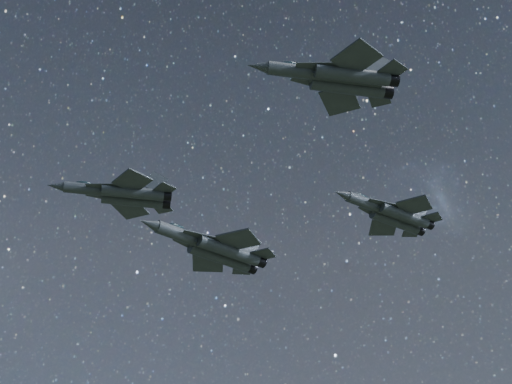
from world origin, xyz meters
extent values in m
cylinder|color=#2B3136|center=(-17.12, 3.97, 151.85)|extent=(6.74, 1.69, 1.41)
cone|color=#2B3136|center=(-21.45, 4.15, 151.85)|extent=(2.22, 1.36, 1.26)
ellipsoid|color=#1B2D31|center=(-18.20, 4.02, 152.53)|extent=(2.19, 1.04, 0.70)
cube|color=#2B3136|center=(-12.43, 3.77, 151.80)|extent=(7.46, 1.67, 1.17)
cylinder|color=#2B3136|center=(-12.11, 2.85, 151.40)|extent=(7.64, 1.73, 1.41)
cylinder|color=#2B3136|center=(-12.03, 4.66, 151.40)|extent=(7.64, 1.73, 1.41)
cylinder|color=black|center=(-7.96, 2.67, 151.40)|extent=(1.23, 1.35, 1.30)
cylinder|color=black|center=(-7.88, 4.48, 151.40)|extent=(1.23, 1.35, 1.30)
cube|color=#2B3136|center=(-15.55, 2.68, 151.74)|extent=(4.80, 2.06, 0.11)
cube|color=#2B3136|center=(-15.45, 5.12, 151.74)|extent=(4.79, 1.68, 0.11)
cube|color=#2B3136|center=(-12.38, 0.69, 151.58)|extent=(4.90, 5.07, 0.18)
cube|color=#2B3136|center=(-12.12, 6.83, 151.58)|extent=(5.03, 5.14, 0.18)
cube|color=#2B3136|center=(-8.37, 1.52, 151.58)|extent=(2.89, 2.96, 0.14)
cube|color=#2B3136|center=(-8.19, 5.67, 151.58)|extent=(2.96, 3.02, 0.14)
cube|color=#2B3136|center=(-9.50, 2.51, 153.11)|extent=(3.13, 0.53, 3.21)
cube|color=#2B3136|center=(-9.40, 4.77, 153.11)|extent=(3.14, 0.43, 3.21)
cylinder|color=#2B3136|center=(-4.41, 12.14, 151.69)|extent=(8.51, 4.93, 1.79)
cone|color=#2B3136|center=(-9.48, 10.01, 151.69)|extent=(3.16, 2.54, 1.60)
ellipsoid|color=#1B2D31|center=(-5.68, 11.61, 152.55)|extent=(2.98, 2.17, 0.88)
cube|color=#2B3136|center=(1.09, 14.45, 151.63)|extent=(9.33, 5.23, 1.49)
cylinder|color=#2B3136|center=(1.95, 13.57, 151.11)|extent=(9.57, 5.38, 1.79)
cylinder|color=#2B3136|center=(1.06, 15.69, 151.11)|extent=(9.57, 5.38, 1.79)
cylinder|color=black|center=(6.81, 15.62, 151.11)|extent=(2.01, 2.10, 1.65)
cylinder|color=black|center=(5.92, 17.73, 151.11)|extent=(2.01, 2.10, 1.65)
cube|color=#2B3136|center=(-1.91, 11.52, 151.55)|extent=(6.09, 2.45, 0.14)
cube|color=#2B3136|center=(-3.11, 14.37, 151.55)|extent=(5.65, 4.36, 0.14)
cube|color=#2B3136|center=(2.81, 10.95, 151.34)|extent=(6.54, 6.40, 0.23)
cube|color=#2B3136|center=(-0.21, 18.14, 151.34)|extent=(5.09, 5.56, 0.23)
cube|color=#2B3136|center=(6.97, 14.07, 151.34)|extent=(3.88, 3.83, 0.17)
cube|color=#2B3136|center=(4.93, 18.93, 151.34)|extent=(2.98, 3.17, 0.17)
cube|color=#2B3136|center=(5.13, 14.60, 153.29)|extent=(3.85, 1.41, 4.08)
cube|color=#2B3136|center=(4.02, 17.24, 153.29)|extent=(3.62, 2.00, 4.08)
cylinder|color=#2B3136|center=(2.44, -21.84, 151.36)|extent=(6.69, 1.70, 1.40)
cone|color=#2B3136|center=(-1.86, -21.64, 151.36)|extent=(2.21, 1.35, 1.26)
ellipsoid|color=#1B2D31|center=(1.36, -21.79, 152.03)|extent=(2.18, 1.04, 0.69)
cube|color=#2B3136|center=(7.10, -22.05, 151.31)|extent=(7.41, 1.68, 1.17)
cylinder|color=#2B3136|center=(7.41, -22.97, 150.91)|extent=(7.59, 1.74, 1.40)
cylinder|color=#2B3136|center=(7.50, -21.17, 150.91)|extent=(7.59, 1.74, 1.40)
cylinder|color=black|center=(11.53, -23.16, 150.91)|extent=(1.22, 1.34, 1.29)
cylinder|color=black|center=(11.62, -21.36, 150.91)|extent=(1.22, 1.34, 1.29)
cube|color=#2B3136|center=(3.99, -23.12, 151.25)|extent=(4.76, 2.06, 0.11)
cube|color=#2B3136|center=(4.11, -20.70, 151.25)|extent=(4.76, 1.65, 0.11)
cube|color=#2B3136|center=(7.14, -25.11, 151.09)|extent=(4.86, 5.03, 0.18)
cube|color=#2B3136|center=(7.42, -19.02, 151.09)|extent=(5.00, 5.11, 0.18)
cube|color=#2B3136|center=(11.12, -24.30, 151.09)|extent=(2.86, 2.94, 0.13)
cube|color=#2B3136|center=(11.31, -20.18, 151.09)|extent=(2.95, 3.00, 0.13)
cube|color=#2B3136|center=(10.00, -23.31, 152.61)|extent=(3.11, 0.54, 3.19)
cube|color=#2B3136|center=(10.10, -21.07, 152.61)|extent=(3.12, 0.43, 3.19)
cylinder|color=#2B3136|center=(17.57, -0.10, 152.10)|extent=(6.78, 3.48, 1.41)
cone|color=#2B3136|center=(13.47, -1.50, 152.10)|extent=(2.46, 1.89, 1.26)
ellipsoid|color=#1B2D31|center=(16.55, -0.45, 152.78)|extent=(2.34, 1.59, 0.70)
cube|color=#2B3136|center=(22.02, 1.41, 152.06)|extent=(7.44, 3.66, 1.17)
cylinder|color=#2B3136|center=(22.65, 0.67, 151.65)|extent=(7.63, 3.77, 1.41)
cylinder|color=#2B3136|center=(22.07, 2.38, 151.65)|extent=(7.63, 3.77, 1.41)
cylinder|color=black|center=(26.58, 2.00, 151.65)|extent=(1.53, 1.61, 1.30)
cylinder|color=black|center=(26.00, 3.71, 151.65)|extent=(1.53, 1.61, 1.30)
cube|color=#2B3136|center=(19.50, -0.74, 151.99)|extent=(4.78, 1.62, 0.11)
cube|color=#2B3136|center=(18.72, 1.57, 151.99)|extent=(4.57, 3.19, 0.11)
cube|color=#2B3136|center=(23.18, -1.44, 151.83)|extent=(5.18, 5.11, 0.18)
cube|color=#2B3136|center=(21.20, 4.37, 151.83)|extent=(4.23, 4.56, 0.18)
cube|color=#2B3136|center=(26.62, 0.78, 151.83)|extent=(3.07, 3.05, 0.14)
cube|color=#2B3136|center=(25.28, 4.71, 151.83)|extent=(2.48, 2.62, 0.14)
cube|color=#2B3136|center=(25.20, 1.30, 153.37)|extent=(3.09, 0.90, 3.21)
cube|color=#2B3136|center=(24.47, 3.43, 153.37)|extent=(2.93, 1.38, 3.21)
camera|label=1|loc=(-12.99, -70.53, 101.09)|focal=50.00mm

